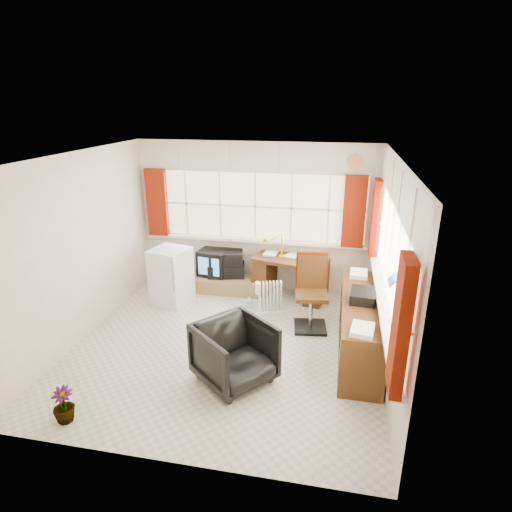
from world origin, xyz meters
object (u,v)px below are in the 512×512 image
at_px(credenza, 360,326).
at_px(tv_bench, 221,283).
at_px(desk, 290,275).
at_px(task_chair, 311,288).
at_px(office_chair, 235,353).
at_px(crt_tv, 214,262).
at_px(desk_lamp, 282,240).
at_px(mini_fridge, 171,276).
at_px(radiator, 270,301).

relative_size(credenza, tv_bench, 1.43).
bearing_deg(desk, credenza, -54.07).
relative_size(task_chair, office_chair, 1.36).
relative_size(desk, crt_tv, 2.32).
bearing_deg(desk_lamp, mini_fridge, -159.67).
relative_size(desk_lamp, tv_bench, 0.29).
xyz_separation_m(task_chair, credenza, (0.68, -0.61, -0.19)).
relative_size(task_chair, radiator, 2.03).
bearing_deg(desk, desk_lamp, 163.60).
height_order(desk_lamp, radiator, desk_lamp).
bearing_deg(tv_bench, desk_lamp, 1.54).
bearing_deg(tv_bench, credenza, -33.70).
xyz_separation_m(desk, mini_fridge, (-1.85, -0.58, 0.08)).
relative_size(crt_tv, mini_fridge, 0.61).
distance_m(desk_lamp, task_chair, 1.16).
bearing_deg(office_chair, tv_bench, 59.38).
relative_size(radiator, mini_fridge, 0.59).
distance_m(radiator, credenza, 1.55).
bearing_deg(tv_bench, desk, -0.90).
bearing_deg(credenza, crt_tv, 146.30).
bearing_deg(desk, tv_bench, 179.10).
distance_m(office_chair, crt_tv, 2.70).
bearing_deg(desk, task_chair, -65.32).
xyz_separation_m(desk_lamp, task_chair, (0.57, -0.94, -0.39)).
relative_size(desk_lamp, credenza, 0.20).
xyz_separation_m(desk, tv_bench, (-1.19, 0.02, -0.25)).
xyz_separation_m(office_chair, credenza, (1.44, 0.90, 0.02)).
xyz_separation_m(task_chair, tv_bench, (-1.60, 0.91, -0.45)).
distance_m(office_chair, credenza, 1.69).
distance_m(task_chair, office_chair, 1.70).
xyz_separation_m(desk_lamp, tv_bench, (-1.03, -0.03, -0.84)).
bearing_deg(crt_tv, task_chair, -29.91).
height_order(desk_lamp, tv_bench, desk_lamp).
xyz_separation_m(desk, task_chair, (0.41, -0.89, 0.20)).
xyz_separation_m(desk_lamp, credenza, (1.25, -1.55, -0.58)).
bearing_deg(desk, office_chair, -98.28).
height_order(crt_tv, mini_fridge, mini_fridge).
xyz_separation_m(task_chair, office_chair, (-0.76, -1.51, -0.21)).
bearing_deg(crt_tv, desk_lamp, -3.20).
relative_size(office_chair, crt_tv, 1.45).
xyz_separation_m(office_chair, mini_fridge, (-1.50, 1.82, 0.09)).
bearing_deg(crt_tv, desk, -4.81).
xyz_separation_m(desk_lamp, mini_fridge, (-1.69, -0.63, -0.51)).
bearing_deg(task_chair, desk, 114.68).
bearing_deg(radiator, mini_fridge, 176.16).
relative_size(desk_lamp, crt_tv, 0.73).
bearing_deg(radiator, crt_tv, 144.32).
bearing_deg(crt_tv, credenza, -33.70).
xyz_separation_m(tv_bench, crt_tv, (-0.14, 0.09, 0.35)).
height_order(credenza, mini_fridge, mini_fridge).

